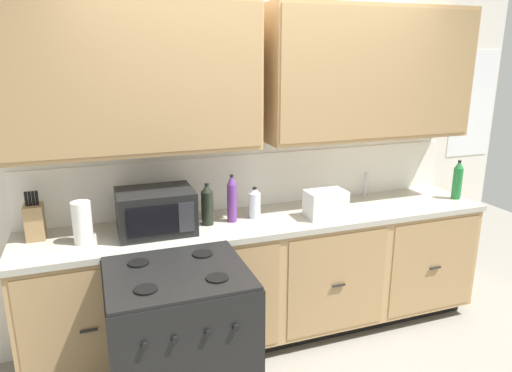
# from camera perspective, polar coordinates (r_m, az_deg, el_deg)

# --- Properties ---
(ground_plane) EXTENTS (8.26, 8.26, 0.00)m
(ground_plane) POSITION_cam_1_polar(r_m,az_deg,el_deg) (3.51, 3.20, -20.08)
(ground_plane) COLOR gray
(wall_unit) EXTENTS (4.51, 0.40, 2.53)m
(wall_unit) POSITION_cam_1_polar(r_m,az_deg,el_deg) (3.33, 0.33, 9.38)
(wall_unit) COLOR white
(wall_unit) RESTS_ON ground_plane
(counter_run) EXTENTS (3.34, 0.64, 0.94)m
(counter_run) POSITION_cam_1_polar(r_m,az_deg,el_deg) (3.49, 1.43, -10.96)
(counter_run) COLOR black
(counter_run) RESTS_ON ground_plane
(stove_range) EXTENTS (0.76, 0.68, 0.95)m
(stove_range) POSITION_cam_1_polar(r_m,az_deg,el_deg) (2.80, -9.16, -18.85)
(stove_range) COLOR black
(stove_range) RESTS_ON ground_plane
(microwave) EXTENTS (0.48, 0.37, 0.28)m
(microwave) POSITION_cam_1_polar(r_m,az_deg,el_deg) (3.08, -12.08, -3.00)
(microwave) COLOR black
(microwave) RESTS_ON counter_run
(toaster) EXTENTS (0.28, 0.18, 0.19)m
(toaster) POSITION_cam_1_polar(r_m,az_deg,el_deg) (3.35, 8.45, -2.15)
(toaster) COLOR white
(toaster) RESTS_ON counter_run
(knife_block) EXTENTS (0.11, 0.14, 0.31)m
(knife_block) POSITION_cam_1_polar(r_m,az_deg,el_deg) (3.22, -25.29, -3.88)
(knife_block) COLOR #9C794E
(knife_block) RESTS_ON counter_run
(sink_faucet) EXTENTS (0.02, 0.02, 0.20)m
(sink_faucet) POSITION_cam_1_polar(r_m,az_deg,el_deg) (3.87, 13.14, 0.14)
(sink_faucet) COLOR #B2B5BA
(sink_faucet) RESTS_ON counter_run
(paper_towel_roll) EXTENTS (0.12, 0.12, 0.26)m
(paper_towel_roll) POSITION_cam_1_polar(r_m,az_deg,el_deg) (3.03, -20.36, -4.18)
(paper_towel_roll) COLOR white
(paper_towel_roll) RESTS_ON counter_run
(bottle_clear) EXTENTS (0.08, 0.08, 0.22)m
(bottle_clear) POSITION_cam_1_polar(r_m,az_deg,el_deg) (3.29, -0.17, -2.05)
(bottle_clear) COLOR silver
(bottle_clear) RESTS_ON counter_run
(bottle_green) EXTENTS (0.07, 0.07, 0.31)m
(bottle_green) POSITION_cam_1_polar(r_m,az_deg,el_deg) (4.04, 23.28, 0.67)
(bottle_green) COLOR #237A38
(bottle_green) RESTS_ON counter_run
(bottle_dark) EXTENTS (0.08, 0.08, 0.29)m
(bottle_dark) POSITION_cam_1_polar(r_m,az_deg,el_deg) (3.16, -5.95, -2.26)
(bottle_dark) COLOR black
(bottle_dark) RESTS_ON counter_run
(bottle_violet) EXTENTS (0.07, 0.07, 0.33)m
(bottle_violet) POSITION_cam_1_polar(r_m,az_deg,el_deg) (3.20, -2.94, -1.57)
(bottle_violet) COLOR #663384
(bottle_violet) RESTS_ON counter_run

